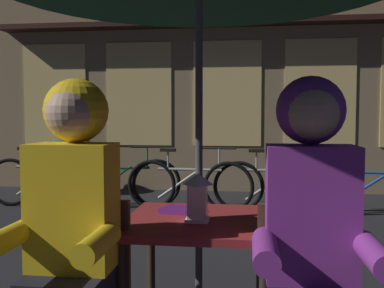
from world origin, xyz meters
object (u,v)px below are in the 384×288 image
object	(u,v)px
person_left_hooded	(71,213)
potted_plant	(68,160)
bicycle_second	(118,183)
cafe_table	(199,238)
bicycle_third	(189,185)
lantern	(198,196)
book	(181,210)
person_right_hooded	(311,220)
bicycle_nearest	(47,181)
bicycle_fifth	(376,189)
bicycle_fourth	(279,186)

from	to	relation	value
person_left_hooded	potted_plant	bearing A→B (deg)	113.14
bicycle_second	cafe_table	bearing A→B (deg)	-67.29
cafe_table	bicycle_third	world-z (taller)	bicycle_third
lantern	bicycle_third	bearing A→B (deg)	98.32
potted_plant	book	bearing A→B (deg)	-60.52
person_left_hooded	book	distance (m)	0.66
bicycle_second	potted_plant	world-z (taller)	potted_plant
cafe_table	bicycle_third	size ratio (longest dim) A/B	0.44
person_right_hooded	bicycle_second	bearing A→B (deg)	116.31
bicycle_third	bicycle_nearest	bearing A→B (deg)	178.41
bicycle_nearest	potted_plant	xyz separation A→B (m)	(-0.09, 0.93, 0.20)
bicycle_fifth	potted_plant	size ratio (longest dim) A/B	1.82
bicycle_fourth	person_right_hooded	bearing A→B (deg)	-92.06
cafe_table	book	bearing A→B (deg)	132.41
bicycle_fourth	book	size ratio (longest dim) A/B	8.40
bicycle_nearest	bicycle_fourth	distance (m)	3.13
bicycle_nearest	person_left_hooded	bearing A→B (deg)	-63.21
bicycle_second	potted_plant	bearing A→B (deg)	138.95
person_left_hooded	cafe_table	bearing A→B (deg)	41.57
person_right_hooded	book	size ratio (longest dim) A/B	7.00
bicycle_fifth	person_left_hooded	bearing A→B (deg)	-120.19
person_right_hooded	bicycle_fifth	world-z (taller)	person_right_hooded
lantern	book	distance (m)	0.23
lantern	bicycle_fifth	bearing A→B (deg)	63.18
person_right_hooded	bicycle_fifth	distance (m)	4.16
cafe_table	bicycle_nearest	size ratio (longest dim) A/B	0.44
person_right_hooded	bicycle_nearest	world-z (taller)	person_right_hooded
person_left_hooded	book	bearing A→B (deg)	55.28
bicycle_third	person_left_hooded	bearing A→B (deg)	-89.37
cafe_table	lantern	size ratio (longest dim) A/B	3.20
bicycle_second	bicycle_fifth	size ratio (longest dim) A/B	0.98
cafe_table	book	world-z (taller)	book
cafe_table	potted_plant	xyz separation A→B (m)	(-2.59, 4.51, -0.09)
cafe_table	bicycle_second	xyz separation A→B (m)	(-1.49, 3.55, -0.29)
cafe_table	bicycle_second	bearing A→B (deg)	112.71
person_right_hooded	bicycle_fifth	size ratio (longest dim) A/B	0.83
person_right_hooded	potted_plant	world-z (taller)	person_right_hooded
person_left_hooded	bicycle_second	xyz separation A→B (m)	(-1.01, 3.98, -0.50)
person_right_hooded	bicycle_fourth	xyz separation A→B (m)	(0.14, 3.99, -0.50)
lantern	bicycle_second	xyz separation A→B (m)	(-1.49, 3.61, -0.51)
bicycle_fourth	bicycle_third	bearing A→B (deg)	-178.13
bicycle_fourth	bicycle_fifth	bearing A→B (deg)	-3.69
lantern	person_right_hooded	xyz separation A→B (m)	(0.48, -0.36, -0.01)
lantern	potted_plant	bearing A→B (deg)	119.54
cafe_table	bicycle_second	distance (m)	3.86
potted_plant	bicycle_third	bearing A→B (deg)	-25.47
cafe_table	bicycle_nearest	bearing A→B (deg)	124.95
lantern	person_left_hooded	size ratio (longest dim) A/B	0.17
bicycle_second	bicycle_fourth	size ratio (longest dim) A/B	0.98
bicycle_third	lantern	bearing A→B (deg)	-81.68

